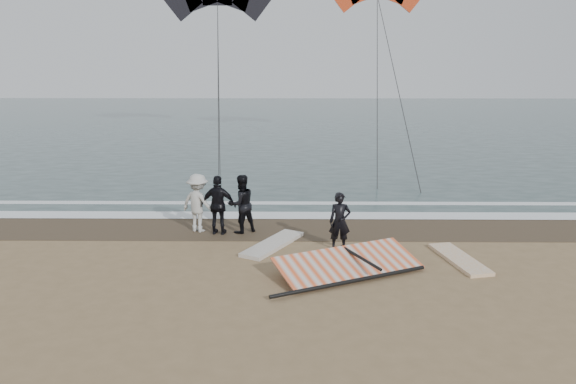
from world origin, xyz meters
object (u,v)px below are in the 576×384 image
man_main (340,221)px  board_white (459,259)px  sail_rig (345,265)px  board_cream (273,244)px

man_main → board_white: (3.29, -0.89, -0.81)m
sail_rig → board_white: bearing=14.4°
sail_rig → man_main: bearing=90.9°
board_cream → sail_rig: sail_rig is taller
board_white → board_cream: (-5.26, 1.19, 0.01)m
man_main → board_white: man_main is taller
board_cream → sail_rig: (2.00, -2.03, 0.14)m
board_white → sail_rig: bearing=-177.9°
man_main → board_cream: (-1.97, 0.31, -0.81)m
man_main → sail_rig: size_ratio=0.42×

